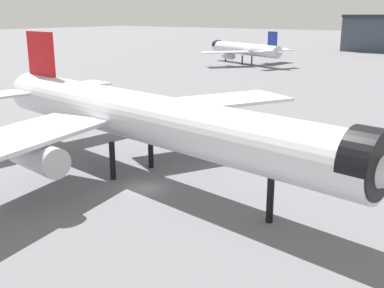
{
  "coord_description": "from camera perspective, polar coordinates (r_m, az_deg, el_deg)",
  "views": [
    {
      "loc": [
        30.91,
        -33.49,
        17.34
      ],
      "look_at": [
        4.89,
        1.55,
        5.17
      ],
      "focal_mm": 44.11,
      "sensor_mm": 36.0,
      "label": 1
    }
  ],
  "objects": [
    {
      "name": "airliner_near_gate",
      "position": [
        50.04,
        -5.9,
        3.11
      ],
      "size": [
        56.29,
        51.03,
        15.01
      ],
      "rotation": [
        0.0,
        0.0,
        -0.13
      ],
      "color": "silver",
      "rests_on": "ground"
    },
    {
      "name": "service_truck_front",
      "position": [
        82.35,
        3.25,
        4.52
      ],
      "size": [
        5.95,
        3.99,
        3.0
      ],
      "rotation": [
        0.0,
        0.0,
        5.95
      ],
      "color": "black",
      "rests_on": "ground"
    },
    {
      "name": "airliner_far_taxiway",
      "position": [
        168.46,
        6.39,
        11.32
      ],
      "size": [
        38.26,
        34.12,
        11.59
      ],
      "rotation": [
        0.0,
        0.0,
        2.75
      ],
      "color": "silver",
      "rests_on": "ground"
    },
    {
      "name": "ground",
      "position": [
        48.76,
        -5.74,
        -5.34
      ],
      "size": [
        900.0,
        900.0,
        0.0
      ],
      "primitive_type": "plane",
      "color": "slate"
    }
  ]
}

